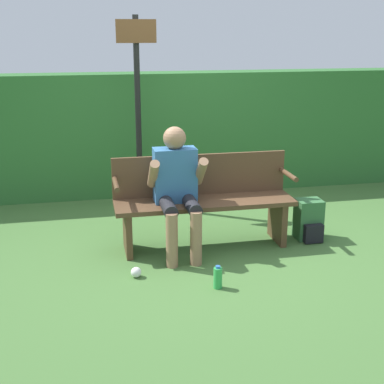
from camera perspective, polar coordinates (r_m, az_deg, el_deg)
The scene contains 8 objects.
ground_plane at distance 5.48m, azimuth 1.33°, elevation -5.78°, with size 40.00×40.00×0.00m, color #426B33.
hedge_back at distance 7.18m, azimuth -2.28°, elevation 6.31°, with size 12.00×0.47×1.59m.
park_bench at distance 5.37m, azimuth 1.21°, elevation -0.78°, with size 1.79×0.46×0.91m.
person_seated at distance 5.14m, azimuth -1.62°, elevation 0.87°, with size 0.55×0.63×1.23m.
backpack at distance 5.74m, azimuth 12.36°, elevation -2.99°, with size 0.26×0.30×0.42m.
water_bottle at distance 4.60m, azimuth 2.77°, elevation -9.11°, with size 0.08×0.08×0.20m.
signpost at distance 6.42m, azimuth -5.81°, elevation 9.87°, with size 0.46×0.09×2.28m.
litter_crumple at distance 4.83m, azimuth -5.98°, elevation -8.51°, with size 0.09×0.09×0.09m.
Camera 1 is at (-1.14, -4.93, 2.11)m, focal length 50.00 mm.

